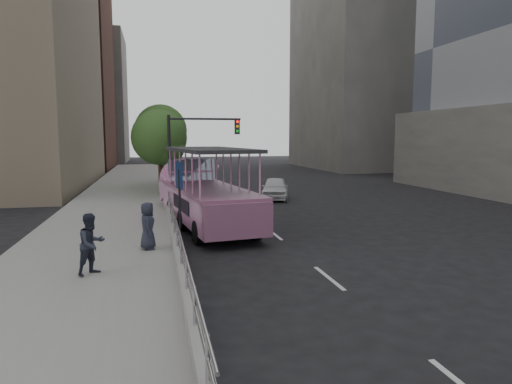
{
  "coord_description": "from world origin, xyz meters",
  "views": [
    {
      "loc": [
        -3.75,
        -13.77,
        3.96
      ],
      "look_at": [
        -0.28,
        1.74,
        2.05
      ],
      "focal_mm": 32.0,
      "sensor_mm": 36.0,
      "label": 1
    }
  ],
  "objects": [
    {
      "name": "sidewalk",
      "position": [
        -5.75,
        10.0,
        0.15
      ],
      "size": [
        5.5,
        80.0,
        0.3
      ],
      "primitive_type": "cube",
      "color": "gray",
      "rests_on": "ground"
    },
    {
      "name": "guardrail",
      "position": [
        -3.12,
        2.0,
        1.14
      ],
      "size": [
        0.07,
        22.0,
        0.71
      ],
      "color": "#B5B5BA",
      "rests_on": "kerb_wall"
    },
    {
      "name": "pedestrian_mid",
      "position": [
        -5.44,
        -1.17,
        1.13
      ],
      "size": [
        1.02,
        1.01,
        1.66
      ],
      "primitive_type": "imported",
      "rotation": [
        0.0,
        0.0,
        0.78
      ],
      "color": "#262A37",
      "rests_on": "sidewalk"
    },
    {
      "name": "street_tree_far",
      "position": [
        -3.1,
        21.93,
        4.31
      ],
      "size": [
        3.97,
        3.97,
        6.45
      ],
      "color": "#362418",
      "rests_on": "ground"
    },
    {
      "name": "street_tree_near",
      "position": [
        -3.3,
        15.93,
        3.82
      ],
      "size": [
        3.52,
        3.52,
        5.72
      ],
      "color": "#362418",
      "rests_on": "ground"
    },
    {
      "name": "parking_sign",
      "position": [
        -2.86,
        3.25,
        1.89
      ],
      "size": [
        0.22,
        0.67,
        3.06
      ],
      "color": "black",
      "rests_on": "ground"
    },
    {
      "name": "midrise_stone_a",
      "position": [
        26.0,
        42.0,
        16.0
      ],
      "size": [
        20.0,
        20.0,
        32.0
      ],
      "primitive_type": "cube",
      "color": "gray",
      "rests_on": "ground"
    },
    {
      "name": "kerb_wall",
      "position": [
        -3.12,
        2.0,
        0.48
      ],
      "size": [
        0.24,
        30.0,
        0.36
      ],
      "primitive_type": "cube",
      "color": "#9B9B96",
      "rests_on": "sidewalk"
    },
    {
      "name": "ground",
      "position": [
        0.0,
        0.0,
        0.0
      ],
      "size": [
        160.0,
        160.0,
        0.0
      ],
      "primitive_type": "plane",
      "color": "black"
    },
    {
      "name": "midrise_brick",
      "position": [
        -18.0,
        48.0,
        13.0
      ],
      "size": [
        18.0,
        16.0,
        26.0
      ],
      "primitive_type": "cube",
      "color": "brown",
      "rests_on": "ground"
    },
    {
      "name": "traffic_signal",
      "position": [
        -1.7,
        12.5,
        3.5
      ],
      "size": [
        4.2,
        0.32,
        5.2
      ],
      "color": "black",
      "rests_on": "ground"
    },
    {
      "name": "car",
      "position": [
        3.82,
        14.46,
        0.7
      ],
      "size": [
        2.74,
        4.38,
        1.39
      ],
      "primitive_type": "imported",
      "rotation": [
        0.0,
        0.0,
        -0.29
      ],
      "color": "silver",
      "rests_on": "ground"
    },
    {
      "name": "midrise_stone_b",
      "position": [
        -16.0,
        64.0,
        10.0
      ],
      "size": [
        16.0,
        14.0,
        20.0
      ],
      "primitive_type": "cube",
      "color": "gray",
      "rests_on": "ground"
    },
    {
      "name": "duck_boat",
      "position": [
        -1.65,
        7.0,
        1.3
      ],
      "size": [
        3.93,
        10.79,
        3.5
      ],
      "color": "black",
      "rests_on": "ground"
    },
    {
      "name": "pedestrian_far",
      "position": [
        -4.01,
        1.33,
        1.08
      ],
      "size": [
        0.53,
        0.78,
        1.56
      ],
      "primitive_type": "imported",
      "rotation": [
        0.0,
        0.0,
        1.61
      ],
      "color": "#262A37",
      "rests_on": "sidewalk"
    }
  ]
}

